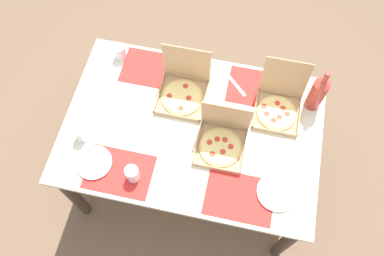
# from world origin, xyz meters

# --- Properties ---
(ground_plane) EXTENTS (6.00, 6.00, 0.00)m
(ground_plane) POSITION_xyz_m (0.00, 0.00, 0.00)
(ground_plane) COLOR brown
(dining_table) EXTENTS (1.46, 0.98, 0.74)m
(dining_table) POSITION_xyz_m (0.00, 0.00, 0.63)
(dining_table) COLOR #3F3328
(dining_table) RESTS_ON ground_plane
(placemat_near_left) EXTENTS (0.36, 0.26, 0.00)m
(placemat_near_left) POSITION_xyz_m (-0.33, -0.34, 0.74)
(placemat_near_left) COLOR red
(placemat_near_left) RESTS_ON dining_table
(placemat_near_right) EXTENTS (0.36, 0.26, 0.00)m
(placemat_near_right) POSITION_xyz_m (0.33, -0.34, 0.74)
(placemat_near_right) COLOR red
(placemat_near_right) RESTS_ON dining_table
(placemat_far_left) EXTENTS (0.36, 0.26, 0.00)m
(placemat_far_left) POSITION_xyz_m (-0.33, 0.34, 0.74)
(placemat_far_left) COLOR red
(placemat_far_left) RESTS_ON dining_table
(placemat_far_right) EXTENTS (0.36, 0.26, 0.00)m
(placemat_far_right) POSITION_xyz_m (0.33, 0.34, 0.74)
(placemat_far_right) COLOR red
(placemat_far_right) RESTS_ON dining_table
(pizza_box_center) EXTENTS (0.28, 0.28, 0.31)m
(pizza_box_center) POSITION_xyz_m (-0.10, 0.21, 0.79)
(pizza_box_center) COLOR tan
(pizza_box_center) RESTS_ON dining_table
(pizza_box_corner_right) EXTENTS (0.27, 0.27, 0.30)m
(pizza_box_corner_right) POSITION_xyz_m (0.18, -0.06, 0.79)
(pizza_box_corner_right) COLOR tan
(pizza_box_corner_right) RESTS_ON dining_table
(pizza_box_corner_left) EXTENTS (0.26, 0.30, 0.29)m
(pizza_box_corner_left) POSITION_xyz_m (0.46, 0.22, 0.79)
(pizza_box_corner_left) COLOR tan
(pizza_box_corner_left) RESTS_ON dining_table
(plate_far_left) EXTENTS (0.21, 0.21, 0.02)m
(plate_far_left) POSITION_xyz_m (0.52, -0.28, 0.75)
(plate_far_left) COLOR white
(plate_far_left) RESTS_ON dining_table
(plate_middle) EXTENTS (0.20, 0.20, 0.02)m
(plate_middle) POSITION_xyz_m (-0.48, -0.32, 0.75)
(plate_middle) COLOR white
(plate_middle) RESTS_ON dining_table
(soda_bottle) EXTENTS (0.09, 0.09, 0.32)m
(soda_bottle) POSITION_xyz_m (0.65, 0.30, 0.87)
(soda_bottle) COLOR #B2382D
(soda_bottle) RESTS_ON dining_table
(cup_spare) EXTENTS (0.07, 0.07, 0.10)m
(cup_spare) POSITION_xyz_m (-0.54, 0.39, 0.79)
(cup_spare) COLOR silver
(cup_spare) RESTS_ON dining_table
(cup_clear_right) EXTENTS (0.07, 0.07, 0.10)m
(cup_clear_right) POSITION_xyz_m (-0.24, -0.35, 0.79)
(cup_clear_right) COLOR silver
(cup_clear_right) RESTS_ON dining_table
(cup_clear_left) EXTENTS (0.06, 0.06, 0.10)m
(cup_clear_left) POSITION_xyz_m (-0.59, -0.19, 0.79)
(cup_clear_left) COLOR silver
(cup_clear_left) RESTS_ON dining_table
(fork_by_far_left) EXTENTS (0.08, 0.18, 0.00)m
(fork_by_far_left) POSITION_xyz_m (-0.09, -0.26, 0.74)
(fork_by_far_left) COLOR #B7B7BC
(fork_by_far_left) RESTS_ON dining_table
(fork_by_near_right) EXTENTS (0.05, 0.19, 0.00)m
(fork_by_near_right) POSITION_xyz_m (-0.46, 0.09, 0.74)
(fork_by_near_right) COLOR #B7B7BC
(fork_by_near_right) RESTS_ON dining_table
(fork_by_far_right) EXTENTS (0.15, 0.14, 0.00)m
(fork_by_far_right) POSITION_xyz_m (0.19, 0.34, 0.74)
(fork_by_far_right) COLOR #B7B7BC
(fork_by_far_right) RESTS_ON dining_table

